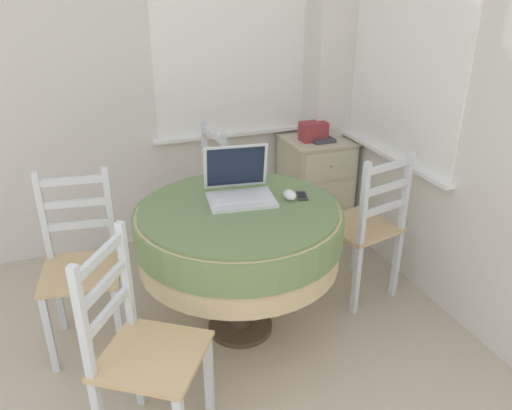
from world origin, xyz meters
TOP-DOWN VIEW (x-y plane):
  - corner_room_shell at (1.45, 2.19)m, footprint 4.65×5.25m
  - round_dining_table at (1.20, 2.16)m, footprint 1.07×1.07m
  - laptop at (1.24, 2.27)m, footprint 0.38×0.34m
  - computer_mouse at (1.48, 2.15)m, footprint 0.06×0.10m
  - cell_phone at (1.55, 2.16)m, footprint 0.08×0.12m
  - dining_chair_near_back_window at (1.18, 2.97)m, footprint 0.43×0.43m
  - dining_chair_near_right_window at (2.01, 2.23)m, footprint 0.46×0.47m
  - dining_chair_camera_near at (0.60, 1.59)m, footprint 0.54×0.54m
  - dining_chair_left_flank at (0.41, 2.35)m, footprint 0.43×0.44m
  - corner_cabinet at (2.13, 3.13)m, footprint 0.48×0.48m
  - storage_box at (2.08, 3.10)m, footprint 0.19×0.12m
  - book_on_cabinet at (2.13, 3.08)m, footprint 0.16×0.19m

SIDE VIEW (x-z plane):
  - corner_cabinet at x=2.13m, z-range 0.00..0.74m
  - dining_chair_near_back_window at x=1.18m, z-range -0.01..0.93m
  - dining_chair_near_right_window at x=2.01m, z-range -0.01..0.93m
  - dining_chair_camera_near at x=0.60m, z-range -0.01..0.93m
  - dining_chair_left_flank at x=0.41m, z-range -0.01..0.93m
  - round_dining_table at x=1.20m, z-range 0.24..1.00m
  - book_on_cabinet at x=2.13m, z-range 0.74..0.76m
  - cell_phone at x=1.55m, z-range 0.76..0.77m
  - computer_mouse at x=1.48m, z-range 0.76..0.81m
  - storage_box at x=2.08m, z-range 0.74..0.87m
  - laptop at x=1.24m, z-range 0.68..0.95m
  - corner_room_shell at x=1.45m, z-range 0.00..2.55m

